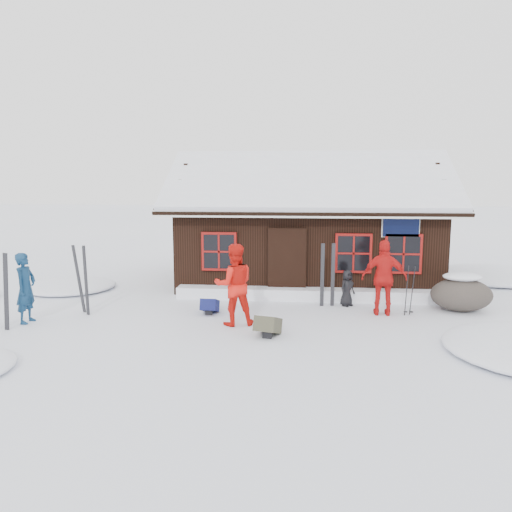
{
  "coord_description": "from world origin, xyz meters",
  "views": [
    {
      "loc": [
        1.36,
        -11.92,
        3.39
      ],
      "look_at": [
        0.04,
        1.96,
        1.3
      ],
      "focal_mm": 35.0,
      "sensor_mm": 36.0,
      "label": 1
    }
  ],
  "objects_px": {
    "ski_pair_left": "(0,293)",
    "skier_orange_right": "(384,278)",
    "ski_poles": "(409,291)",
    "backpack_olive": "(268,328)",
    "skier_teal": "(26,288)",
    "backpack_blue": "(210,308)",
    "skier_orange_left": "(234,285)",
    "boulder": "(461,294)",
    "skier_crouched": "(347,288)"
  },
  "relations": [
    {
      "from": "ski_poles",
      "to": "backpack_olive",
      "type": "relative_size",
      "value": 2.11
    },
    {
      "from": "skier_orange_left",
      "to": "ski_pair_left",
      "type": "height_order",
      "value": "skier_orange_left"
    },
    {
      "from": "ski_pair_left",
      "to": "ski_poles",
      "type": "xyz_separation_m",
      "value": [
        9.57,
        2.25,
        -0.26
      ]
    },
    {
      "from": "skier_orange_left",
      "to": "backpack_blue",
      "type": "xyz_separation_m",
      "value": [
        -0.77,
        0.92,
        -0.83
      ]
    },
    {
      "from": "skier_orange_right",
      "to": "backpack_olive",
      "type": "distance_m",
      "value": 3.57
    },
    {
      "from": "boulder",
      "to": "skier_orange_left",
      "type": "bearing_deg",
      "value": -162.43
    },
    {
      "from": "skier_orange_left",
      "to": "backpack_olive",
      "type": "height_order",
      "value": "skier_orange_left"
    },
    {
      "from": "ski_poles",
      "to": "backpack_blue",
      "type": "relative_size",
      "value": 2.43
    },
    {
      "from": "skier_orange_left",
      "to": "boulder",
      "type": "relative_size",
      "value": 1.23
    },
    {
      "from": "skier_orange_left",
      "to": "backpack_blue",
      "type": "relative_size",
      "value": 3.59
    },
    {
      "from": "skier_orange_right",
      "to": "ski_poles",
      "type": "bearing_deg",
      "value": -170.04
    },
    {
      "from": "ski_pair_left",
      "to": "boulder",
      "type": "bearing_deg",
      "value": 19.36
    },
    {
      "from": "ski_poles",
      "to": "backpack_blue",
      "type": "height_order",
      "value": "ski_poles"
    },
    {
      "from": "skier_crouched",
      "to": "backpack_blue",
      "type": "distance_m",
      "value": 3.8
    },
    {
      "from": "skier_teal",
      "to": "skier_orange_right",
      "type": "height_order",
      "value": "skier_orange_right"
    },
    {
      "from": "skier_orange_left",
      "to": "backpack_olive",
      "type": "distance_m",
      "value": 1.43
    },
    {
      "from": "skier_orange_left",
      "to": "backpack_olive",
      "type": "relative_size",
      "value": 3.12
    },
    {
      "from": "skier_teal",
      "to": "ski_pair_left",
      "type": "relative_size",
      "value": 0.92
    },
    {
      "from": "skier_teal",
      "to": "ski_poles",
      "type": "distance_m",
      "value": 9.48
    },
    {
      "from": "skier_orange_right",
      "to": "ski_pair_left",
      "type": "height_order",
      "value": "skier_orange_right"
    },
    {
      "from": "skier_crouched",
      "to": "backpack_olive",
      "type": "bearing_deg",
      "value": -168.5
    },
    {
      "from": "skier_crouched",
      "to": "ski_poles",
      "type": "bearing_deg",
      "value": -72.46
    },
    {
      "from": "ski_poles",
      "to": "backpack_blue",
      "type": "xyz_separation_m",
      "value": [
        -5.09,
        -0.37,
        -0.47
      ]
    },
    {
      "from": "backpack_blue",
      "to": "backpack_olive",
      "type": "distance_m",
      "value": 2.38
    },
    {
      "from": "boulder",
      "to": "ski_poles",
      "type": "height_order",
      "value": "ski_poles"
    },
    {
      "from": "ski_pair_left",
      "to": "skier_orange_left",
      "type": "bearing_deg",
      "value": 15.51
    },
    {
      "from": "backpack_olive",
      "to": "backpack_blue",
      "type": "bearing_deg",
      "value": 147.93
    },
    {
      "from": "skier_teal",
      "to": "skier_orange_left",
      "type": "height_order",
      "value": "skier_orange_left"
    },
    {
      "from": "skier_orange_left",
      "to": "boulder",
      "type": "bearing_deg",
      "value": -178.52
    },
    {
      "from": "skier_teal",
      "to": "backpack_blue",
      "type": "height_order",
      "value": "skier_teal"
    },
    {
      "from": "skier_orange_left",
      "to": "backpack_blue",
      "type": "bearing_deg",
      "value": -66.29
    },
    {
      "from": "skier_teal",
      "to": "skier_orange_right",
      "type": "relative_size",
      "value": 0.89
    },
    {
      "from": "ski_pair_left",
      "to": "skier_orange_right",
      "type": "bearing_deg",
      "value": 18.94
    },
    {
      "from": "skier_crouched",
      "to": "backpack_olive",
      "type": "xyz_separation_m",
      "value": [
        -1.97,
        -2.9,
        -0.33
      ]
    },
    {
      "from": "skier_teal",
      "to": "boulder",
      "type": "bearing_deg",
      "value": -76.66
    },
    {
      "from": "skier_teal",
      "to": "skier_crouched",
      "type": "height_order",
      "value": "skier_teal"
    },
    {
      "from": "skier_orange_right",
      "to": "boulder",
      "type": "xyz_separation_m",
      "value": [
        2.11,
        0.6,
        -0.5
      ]
    },
    {
      "from": "skier_orange_right",
      "to": "backpack_olive",
      "type": "xyz_separation_m",
      "value": [
        -2.81,
        -2.04,
        -0.8
      ]
    },
    {
      "from": "backpack_blue",
      "to": "skier_teal",
      "type": "bearing_deg",
      "value": -161.87
    },
    {
      "from": "skier_orange_right",
      "to": "skier_crouched",
      "type": "relative_size",
      "value": 1.93
    },
    {
      "from": "ski_pair_left",
      "to": "backpack_blue",
      "type": "height_order",
      "value": "ski_pair_left"
    },
    {
      "from": "ski_poles",
      "to": "backpack_blue",
      "type": "bearing_deg",
      "value": -175.9
    },
    {
      "from": "skier_orange_right",
      "to": "backpack_olive",
      "type": "bearing_deg",
      "value": 40.67
    },
    {
      "from": "skier_orange_right",
      "to": "backpack_blue",
      "type": "bearing_deg",
      "value": 8.68
    },
    {
      "from": "ski_pair_left",
      "to": "backpack_blue",
      "type": "xyz_separation_m",
      "value": [
        4.48,
        1.88,
        -0.73
      ]
    },
    {
      "from": "boulder",
      "to": "ski_pair_left",
      "type": "distance_m",
      "value": 11.38
    },
    {
      "from": "backpack_blue",
      "to": "backpack_olive",
      "type": "relative_size",
      "value": 0.87
    },
    {
      "from": "ski_pair_left",
      "to": "ski_poles",
      "type": "height_order",
      "value": "ski_pair_left"
    },
    {
      "from": "ski_pair_left",
      "to": "ski_poles",
      "type": "distance_m",
      "value": 9.84
    },
    {
      "from": "backpack_blue",
      "to": "ski_pair_left",
      "type": "bearing_deg",
      "value": -155.14
    }
  ]
}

